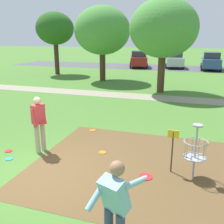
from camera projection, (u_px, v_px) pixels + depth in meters
ground_plane at (40, 172)px, 6.58m from camera, size 160.00×160.00×0.00m
dirt_tee_pad at (135, 165)px, 6.92m from camera, size 5.49×4.83×0.01m
disc_golf_basket at (193, 149)px, 6.17m from camera, size 0.98×0.58×1.39m
player_foreground_watching at (115, 207)px, 3.70m from camera, size 0.81×0.94×1.71m
player_throwing at (39, 121)px, 7.51m from camera, size 0.44×0.50×1.71m
frisbee_near_basket at (8, 151)px, 7.79m from camera, size 0.23×0.23×0.02m
frisbee_by_tee at (9, 159)px, 7.27m from camera, size 0.20×0.20×0.02m
frisbee_mid_grass at (92, 130)px, 9.49m from camera, size 0.23×0.23×0.02m
frisbee_far_left at (102, 152)px, 7.68m from camera, size 0.22×0.22×0.02m
tree_near_left at (164, 29)px, 15.04m from camera, size 4.08×4.08×5.60m
tree_near_right at (102, 31)px, 19.28m from camera, size 4.26×4.26×5.64m
tree_mid_left at (55, 29)px, 22.67m from camera, size 3.36×3.36×5.52m
parking_lot_strip at (161, 67)px, 29.13m from camera, size 36.00×6.00×0.01m
parked_car_leftmost at (139, 59)px, 29.17m from camera, size 2.71×4.50×1.84m
parked_car_center_left at (174, 59)px, 28.71m from camera, size 2.50×4.45×1.84m
parked_car_center_right at (211, 61)px, 26.78m from camera, size 1.99×4.20×1.84m
gravel_path at (128, 96)px, 15.14m from camera, size 40.00×1.49×0.00m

